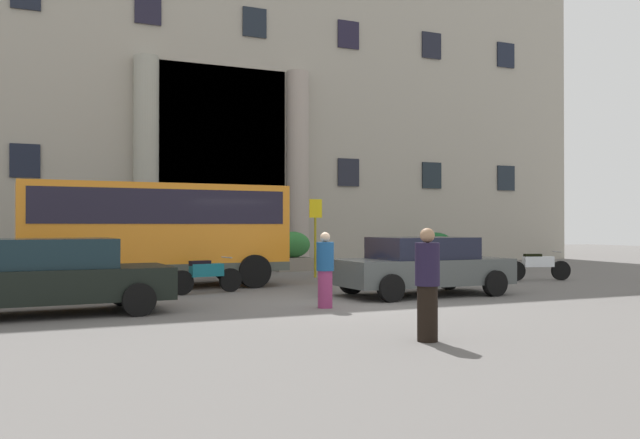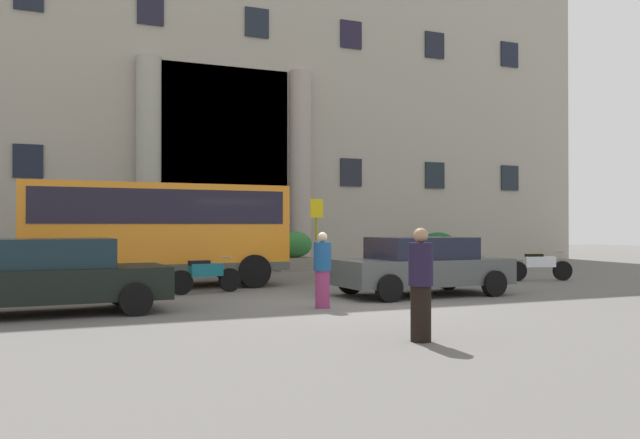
# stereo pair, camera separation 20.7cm
# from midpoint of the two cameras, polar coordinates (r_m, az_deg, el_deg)

# --- Properties ---
(ground_plane) EXTENTS (80.00, 64.00, 0.12)m
(ground_plane) POSITION_cam_midpoint_polar(r_m,az_deg,el_deg) (14.46, 2.83, -7.47)
(ground_plane) COLOR #5F5C59
(office_building_facade) EXTENTS (37.38, 9.72, 18.14)m
(office_building_facade) POSITION_cam_midpoint_polar(r_m,az_deg,el_deg) (31.87, -11.55, 12.87)
(office_building_facade) COLOR #A0998A
(office_building_facade) RESTS_ON ground_plane
(orange_minibus) EXTENTS (6.96, 2.82, 2.79)m
(orange_minibus) POSITION_cam_midpoint_polar(r_m,az_deg,el_deg) (18.65, -13.59, -0.58)
(orange_minibus) COLOR orange
(orange_minibus) RESTS_ON ground_plane
(bus_stop_sign) EXTENTS (0.44, 0.08, 2.54)m
(bus_stop_sign) POSITION_cam_midpoint_polar(r_m,az_deg,el_deg) (21.56, -0.03, -0.82)
(bus_stop_sign) COLOR #9E931B
(bus_stop_sign) RESTS_ON ground_plane
(hedge_planter_entrance_left) EXTENTS (1.58, 0.80, 1.42)m
(hedge_planter_entrance_left) POSITION_cam_midpoint_polar(r_m,az_deg,el_deg) (23.26, -20.84, -2.95)
(hedge_planter_entrance_left) COLOR slate
(hedge_planter_entrance_left) RESTS_ON ground_plane
(hedge_planter_east) EXTENTS (1.42, 0.93, 1.46)m
(hedge_planter_east) POSITION_cam_midpoint_polar(r_m,az_deg,el_deg) (24.82, -1.95, -2.78)
(hedge_planter_east) COLOR gray
(hedge_planter_east) RESTS_ON ground_plane
(hedge_planter_far_east) EXTENTS (1.68, 0.74, 1.40)m
(hedge_planter_far_east) POSITION_cam_midpoint_polar(r_m,az_deg,el_deg) (28.48, 10.26, -2.55)
(hedge_planter_far_east) COLOR slate
(hedge_planter_far_east) RESTS_ON ground_plane
(parked_sedan_second) EXTENTS (4.60, 2.20, 1.44)m
(parked_sedan_second) POSITION_cam_midpoint_polar(r_m,az_deg,el_deg) (13.64, -22.17, -4.48)
(parked_sedan_second) COLOR black
(parked_sedan_second) RESTS_ON ground_plane
(parked_compact_extra) EXTENTS (4.24, 2.13, 1.40)m
(parked_compact_extra) POSITION_cam_midpoint_polar(r_m,az_deg,el_deg) (16.34, 9.01, -3.91)
(parked_compact_extra) COLOR #464C4B
(parked_compact_extra) RESTS_ON ground_plane
(motorcycle_near_kerb) EXTENTS (1.91, 0.64, 0.89)m
(motorcycle_near_kerb) POSITION_cam_midpoint_polar(r_m,az_deg,el_deg) (16.83, -9.52, -4.72)
(motorcycle_near_kerb) COLOR black
(motorcycle_near_kerb) RESTS_ON ground_plane
(scooter_by_planter) EXTENTS (2.01, 0.79, 0.89)m
(scooter_by_planter) POSITION_cam_midpoint_polar(r_m,az_deg,el_deg) (21.46, 18.46, -3.78)
(scooter_by_planter) COLOR black
(scooter_by_planter) RESTS_ON ground_plane
(pedestrian_woman_dark_dress) EXTENTS (0.36, 0.36, 1.55)m
(pedestrian_woman_dark_dress) POSITION_cam_midpoint_polar(r_m,az_deg,el_deg) (13.67, 0.65, -4.35)
(pedestrian_woman_dark_dress) COLOR #903162
(pedestrian_woman_dark_dress) RESTS_ON ground_plane
(pedestrian_man_crossing) EXTENTS (0.36, 0.36, 1.65)m
(pedestrian_man_crossing) POSITION_cam_midpoint_polar(r_m,az_deg,el_deg) (9.84, 9.22, -5.51)
(pedestrian_man_crossing) COLOR black
(pedestrian_man_crossing) RESTS_ON ground_plane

